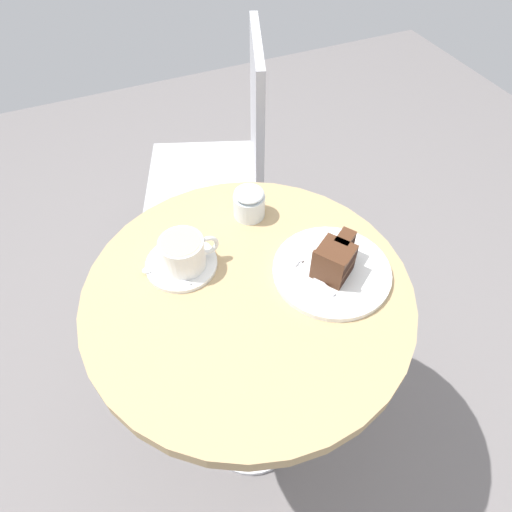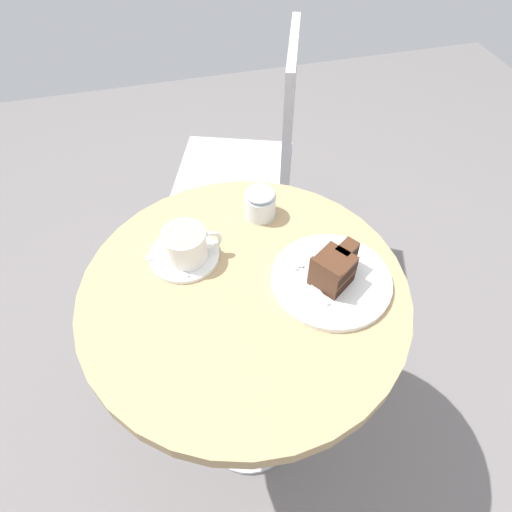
{
  "view_description": "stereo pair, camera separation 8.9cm",
  "coord_description": "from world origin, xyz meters",
  "views": [
    {
      "loc": [
        -0.2,
        -0.49,
        1.42
      ],
      "look_at": [
        0.03,
        0.04,
        0.75
      ],
      "focal_mm": 32.0,
      "sensor_mm": 36.0,
      "label": 1
    },
    {
      "loc": [
        -0.11,
        -0.52,
        1.42
      ],
      "look_at": [
        0.03,
        0.04,
        0.75
      ],
      "focal_mm": 32.0,
      "sensor_mm": 36.0,
      "label": 2
    }
  ],
  "objects": [
    {
      "name": "fork",
      "position": [
        0.12,
        -0.01,
        0.73
      ],
      "size": [
        0.05,
        0.13,
        0.0
      ],
      "rotation": [
        0.0,
        0.0,
        1.83
      ],
      "color": "silver",
      "rests_on": "cake_plate"
    },
    {
      "name": "cafe_chair",
      "position": [
        0.21,
        0.66,
        0.52
      ],
      "size": [
        0.49,
        0.49,
        0.89
      ],
      "rotation": [
        0.0,
        0.0,
        4.36
      ],
      "color": "#BCBCC1",
      "rests_on": "ground"
    },
    {
      "name": "teaspoon",
      "position": [
        -0.15,
        0.1,
        0.72
      ],
      "size": [
        0.08,
        0.08,
        0.0
      ],
      "rotation": [
        0.0,
        0.0,
        2.35
      ],
      "color": "silver",
      "rests_on": "saucer"
    },
    {
      "name": "coffee_cup",
      "position": [
        -0.09,
        0.1,
        0.76
      ],
      "size": [
        0.12,
        0.09,
        0.07
      ],
      "color": "white",
      "rests_on": "saucer"
    },
    {
      "name": "napkin",
      "position": [
        0.18,
        -0.05,
        0.71
      ],
      "size": [
        0.17,
        0.19,
        0.0
      ],
      "rotation": [
        0.0,
        0.0,
        4.97
      ],
      "color": "silver",
      "rests_on": "cafe_table"
    },
    {
      "name": "ground_plane",
      "position": [
        0.0,
        0.0,
        -0.01
      ],
      "size": [
        4.4,
        4.4,
        0.01
      ],
      "primitive_type": "cube",
      "color": "slate",
      "rests_on": "ground"
    },
    {
      "name": "cafe_table",
      "position": [
        0.0,
        0.0,
        0.58
      ],
      "size": [
        0.65,
        0.65,
        0.71
      ],
      "color": "tan",
      "rests_on": "ground"
    },
    {
      "name": "sugar_pot",
      "position": [
        0.08,
        0.19,
        0.75
      ],
      "size": [
        0.07,
        0.07,
        0.07
      ],
      "color": "silver",
      "rests_on": "cafe_table"
    },
    {
      "name": "saucer",
      "position": [
        -0.1,
        0.11,
        0.72
      ],
      "size": [
        0.15,
        0.15,
        0.01
      ],
      "color": "white",
      "rests_on": "cafe_table"
    },
    {
      "name": "cake_plate",
      "position": [
        0.17,
        -0.03,
        0.72
      ],
      "size": [
        0.24,
        0.24,
        0.01
      ],
      "color": "white",
      "rests_on": "cafe_table"
    },
    {
      "name": "cake_slice",
      "position": [
        0.17,
        -0.03,
        0.76
      ],
      "size": [
        0.11,
        0.09,
        0.07
      ],
      "rotation": [
        0.0,
        0.0,
        0.6
      ],
      "color": "black",
      "rests_on": "cake_plate"
    }
  ]
}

